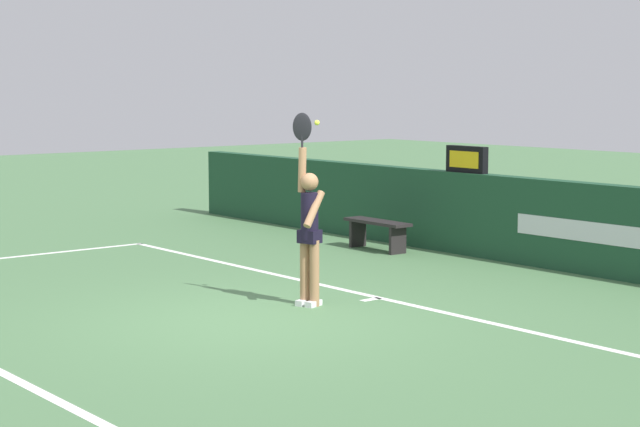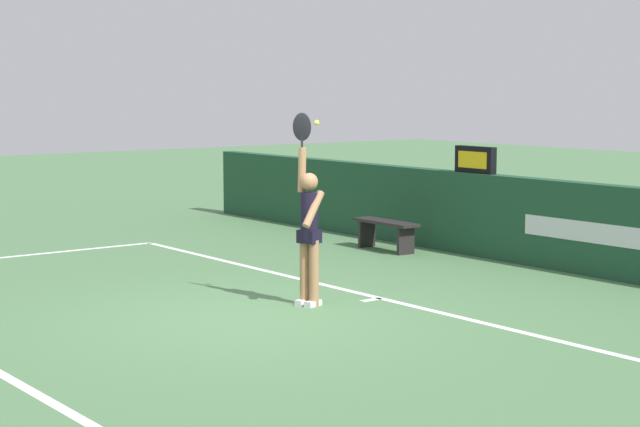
{
  "view_description": "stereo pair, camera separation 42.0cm",
  "coord_description": "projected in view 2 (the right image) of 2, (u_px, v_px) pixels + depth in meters",
  "views": [
    {
      "loc": [
        9.88,
        -7.13,
        2.67
      ],
      "look_at": [
        -0.23,
        1.14,
        1.12
      ],
      "focal_mm": 60.33,
      "sensor_mm": 36.0,
      "label": 1
    },
    {
      "loc": [
        10.14,
        -6.8,
        2.67
      ],
      "look_at": [
        -0.23,
        1.14,
        1.12
      ],
      "focal_mm": 60.33,
      "sensor_mm": 36.0,
      "label": 2
    }
  ],
  "objects": [
    {
      "name": "back_wall",
      "position": [
        564.0,
        226.0,
        15.61
      ],
      "size": [
        18.01,
        0.28,
        1.31
      ],
      "color": "#1B442B",
      "rests_on": "ground"
    },
    {
      "name": "courtside_bench_near",
      "position": [
        386.0,
        228.0,
        17.48
      ],
      "size": [
        1.33,
        0.4,
        0.49
      ],
      "color": "black",
      "rests_on": "ground"
    },
    {
      "name": "tennis_ball",
      "position": [
        317.0,
        123.0,
        12.91
      ],
      "size": [
        0.06,
        0.06,
        0.06
      ],
      "color": "#D0DC37"
    },
    {
      "name": "court_lines",
      "position": [
        207.0,
        325.0,
        12.04
      ],
      "size": [
        12.25,
        5.27,
        0.0
      ],
      "color": "white",
      "rests_on": "ground"
    },
    {
      "name": "ground_plane",
      "position": [
        254.0,
        318.0,
        12.42
      ],
      "size": [
        60.0,
        60.0,
        0.0
      ],
      "primitive_type": "plane",
      "color": "#4D774B"
    },
    {
      "name": "tennis_player",
      "position": [
        309.0,
        227.0,
        13.04
      ],
      "size": [
        0.46,
        0.39,
        2.35
      ],
      "color": "#A67650",
      "rests_on": "ground"
    },
    {
      "name": "speed_display",
      "position": [
        475.0,
        160.0,
        16.92
      ],
      "size": [
        0.79,
        0.14,
        0.42
      ],
      "color": "black",
      "rests_on": "back_wall"
    }
  ]
}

